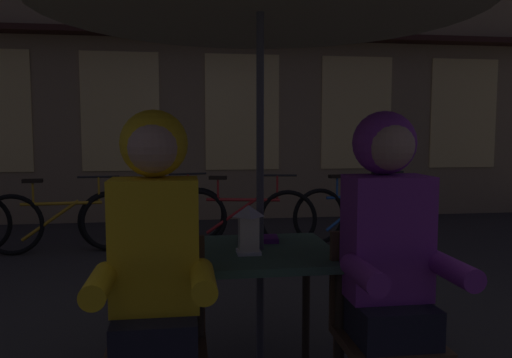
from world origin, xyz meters
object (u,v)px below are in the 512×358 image
bicycle_fifth (358,213)px  bicycle_fourth (243,217)px  lantern (249,228)px  bicycle_second (62,222)px  person_left_hooded (155,251)px  person_right_hooded (389,244)px  book (259,239)px  bicycle_third (155,216)px  chair_left (157,334)px  chair_right (382,322)px  cafe_table (260,270)px

bicycle_fifth → bicycle_fourth: bearing=-176.3°
lantern → bicycle_second: lantern is taller
person_left_hooded → person_right_hooded: same height
bicycle_fourth → book: bicycle_fourth is taller
bicycle_third → bicycle_fourth: 1.01m
bicycle_fourth → book: 3.10m
chair_left → person_right_hooded: bearing=-3.4°
chair_right → bicycle_second: (-2.16, 3.60, -0.14)m
lantern → bicycle_second: bearing=116.0°
person_right_hooded → chair_left: bearing=176.6°
bicycle_third → book: (0.73, -3.25, 0.41)m
bicycle_second → book: bearing=-60.8°
book → chair_right: bearing=-44.5°
bicycle_third → book: bearing=-77.4°
chair_right → bicycle_fourth: size_ratio=0.53×
chair_right → person_left_hooded: 1.03m
bicycle_third → bicycle_fourth: bearing=-10.6°
chair_right → bicycle_second: 4.20m
person_right_hooded → bicycle_third: bearing=107.1°
cafe_table → bicycle_second: bicycle_second is taller
chair_right → bicycle_fourth: (-0.19, 3.61, -0.14)m
person_left_hooded → bicycle_third: person_left_hooded is taller
chair_left → bicycle_fifth: bearing=59.7°
cafe_table → person_left_hooded: (-0.48, -0.43, 0.21)m
bicycle_fifth → book: 3.59m
chair_right → bicycle_fifth: (1.21, 3.70, -0.14)m
cafe_table → bicycle_third: size_ratio=0.45×
chair_right → person_left_hooded: size_ratio=0.62×
cafe_table → lantern: (-0.07, -0.08, 0.22)m
person_right_hooded → bicycle_second: size_ratio=0.83×
cafe_table → book: (0.02, 0.18, 0.11)m
bicycle_third → bicycle_fourth: size_ratio=1.00×
lantern → chair_right: size_ratio=0.27×
bicycle_third → person_left_hooded: bearing=-86.6°
chair_right → book: (-0.46, 0.55, 0.26)m
chair_left → bicycle_fifth: (2.17, 3.70, -0.14)m
chair_left → bicycle_third: chair_left is taller
bicycle_second → book: bicycle_second is taller
book → chair_left: bearing=-126.7°
person_left_hooded → bicycle_fifth: (2.17, 3.76, -0.50)m
cafe_table → bicycle_third: 3.51m
chair_right → bicycle_fifth: size_ratio=0.52×
bicycle_fifth → person_left_hooded: bearing=-120.0°
bicycle_third → bicycle_second: bearing=-168.3°
bicycle_second → bicycle_third: size_ratio=1.01×
book → cafe_table: bearing=-90.8°
bicycle_third → bicycle_fifth: bearing=-2.3°
cafe_table → lantern: bearing=-129.9°
bicycle_third → chair_right: bearing=-72.6°
chair_right → bicycle_second: chair_right is taller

